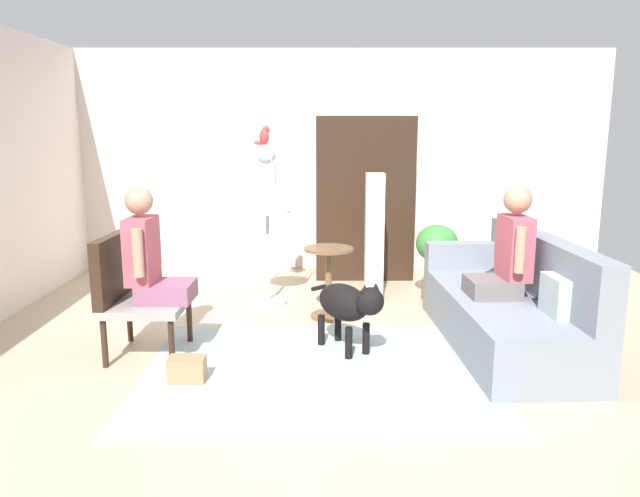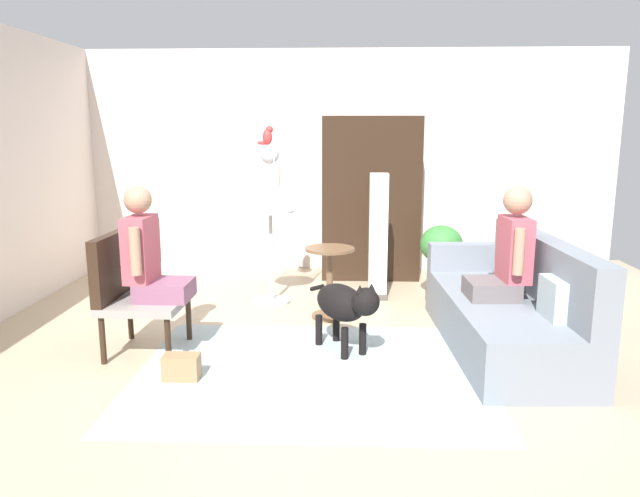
# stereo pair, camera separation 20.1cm
# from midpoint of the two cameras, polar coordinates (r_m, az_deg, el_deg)

# --- Properties ---
(ground_plane) EXTENTS (7.40, 7.40, 0.00)m
(ground_plane) POSITION_cam_midpoint_polar(r_m,az_deg,el_deg) (4.43, 2.66, -11.09)
(ground_plane) COLOR tan
(back_wall) EXTENTS (6.59, 0.12, 2.62)m
(back_wall) POSITION_cam_midpoint_polar(r_m,az_deg,el_deg) (7.25, 2.63, 8.33)
(back_wall) COLOR silver
(back_wall) RESTS_ON ground
(area_rug) EXTENTS (2.45, 1.98, 0.01)m
(area_rug) POSITION_cam_midpoint_polar(r_m,az_deg,el_deg) (4.29, 0.53, -11.77)
(area_rug) COLOR #9EB2B7
(area_rug) RESTS_ON ground
(couch) EXTENTS (0.89, 2.08, 0.88)m
(couch) POSITION_cam_midpoint_polar(r_m,az_deg,el_deg) (4.94, 18.76, -5.54)
(couch) COLOR slate
(couch) RESTS_ON ground
(armchair) EXTENTS (0.60, 0.65, 0.92)m
(armchair) POSITION_cam_midpoint_polar(r_m,az_deg,el_deg) (4.72, -16.70, -3.46)
(armchair) COLOR black
(armchair) RESTS_ON ground
(person_on_couch) EXTENTS (0.47, 0.52, 0.86)m
(person_on_couch) POSITION_cam_midpoint_polar(r_m,az_deg,el_deg) (4.79, 18.74, -0.45)
(person_on_couch) COLOR #61585B
(person_on_armchair) EXTENTS (0.47, 0.51, 0.86)m
(person_on_armchair) POSITION_cam_midpoint_polar(r_m,az_deg,el_deg) (4.62, -15.00, -0.58)
(person_on_armchair) COLOR #804E68
(round_end_table) EXTENTS (0.45, 0.45, 0.65)m
(round_end_table) POSITION_cam_midpoint_polar(r_m,az_deg,el_deg) (5.37, 2.01, -2.79)
(round_end_table) COLOR brown
(round_end_table) RESTS_ON ground
(dog) EXTENTS (0.55, 0.72, 0.60)m
(dog) POSITION_cam_midpoint_polar(r_m,az_deg,el_deg) (4.55, 3.65, -5.35)
(dog) COLOR black
(dog) RESTS_ON ground
(bird_cage_stand) EXTENTS (0.45, 0.45, 1.55)m
(bird_cage_stand) POSITION_cam_midpoint_polar(r_m,az_deg,el_deg) (5.75, -3.78, 3.15)
(bird_cage_stand) COLOR silver
(bird_cage_stand) RESTS_ON ground
(parrot) EXTENTS (0.17, 0.10, 0.18)m
(parrot) POSITION_cam_midpoint_polar(r_m,az_deg,el_deg) (5.70, -4.04, 10.74)
(parrot) COLOR red
(parrot) RESTS_ON bird_cage_stand
(potted_plant) EXTENTS (0.42, 0.42, 0.76)m
(potted_plant) POSITION_cam_midpoint_polar(r_m,az_deg,el_deg) (6.04, 12.48, -0.46)
(potted_plant) COLOR #996047
(potted_plant) RESTS_ON ground
(column_lamp) EXTENTS (0.20, 0.20, 1.27)m
(column_lamp) POSITION_cam_midpoint_polar(r_m,az_deg,el_deg) (5.98, 6.56, 1.05)
(column_lamp) COLOR #4C4742
(column_lamp) RESTS_ON ground
(armoire_cabinet) EXTENTS (1.10, 0.56, 1.84)m
(armoire_cabinet) POSITION_cam_midpoint_polar(r_m,az_deg,el_deg) (6.88, 5.72, 4.86)
(armoire_cabinet) COLOR black
(armoire_cabinet) RESTS_ON ground
(handbag) EXTENTS (0.25, 0.15, 0.18)m
(handbag) POSITION_cam_midpoint_polar(r_m,az_deg,el_deg) (4.24, -11.81, -11.10)
(handbag) COLOR #99724C
(handbag) RESTS_ON ground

